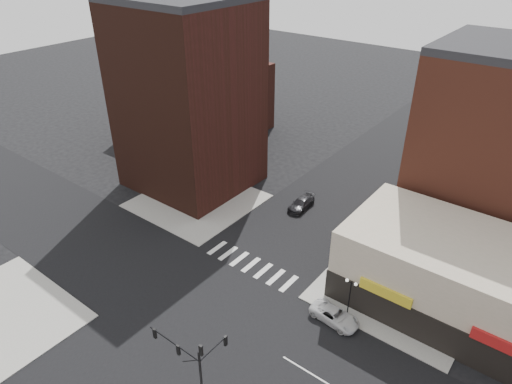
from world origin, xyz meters
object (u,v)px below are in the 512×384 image
Objects in this scene: white_suv at (335,316)px; dark_sedan_north at (301,203)px; traffic_signal at (194,361)px; street_lamp_ne at (350,289)px.

white_suv is 20.42m from dark_sedan_north.
traffic_signal reaches higher than street_lamp_ne.
street_lamp_ne is 3.07m from white_suv.
dark_sedan_north is (-9.42, 29.57, -4.25)m from traffic_signal.
street_lamp_ne reaches higher than dark_sedan_north.
dark_sedan_north is at bearing 107.67° from traffic_signal.
white_suv is (4.17, 14.33, -4.28)m from traffic_signal.
traffic_signal is 1.59× the size of dark_sedan_north.
traffic_signal is 1.59× the size of white_suv.
dark_sedan_north is at bearing 135.90° from street_lamp_ne.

